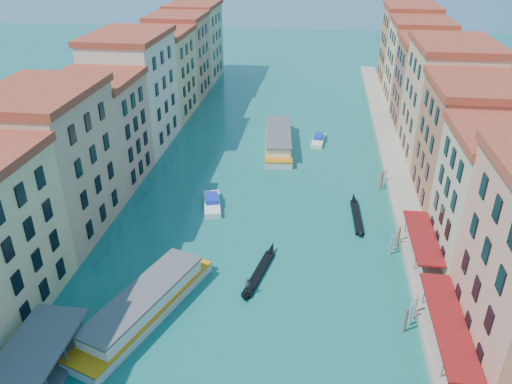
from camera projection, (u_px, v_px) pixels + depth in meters
The scene contains 11 objects.
left_bank_palazzos at pixel (122, 106), 87.26m from camera, with size 12.80×128.40×21.00m.
right_bank_palazzos at pixel (452, 119), 81.15m from camera, with size 12.80×128.40×21.00m.
quay at pixel (395, 167), 86.38m from camera, with size 4.00×140.00×1.00m, color #9F9380.
restaurant_awnings at pixel (450, 326), 48.39m from camera, with size 3.20×44.55×3.12m.
mooring_poles_right at pixel (407, 298), 54.61m from camera, with size 1.44×54.24×3.20m.
vaporetto_near at pixel (145, 304), 53.63m from camera, with size 11.06×20.42×2.98m.
vaporetto_far at pixel (279, 139), 95.48m from camera, with size 6.77×21.54×3.15m.
gondola_fore at pixel (259, 272), 60.23m from camera, with size 3.38×11.97×2.41m.
gondola_far at pixel (357, 215), 72.23m from camera, with size 1.55×12.09×1.71m.
motorboat_mid at pixel (212, 203), 75.08m from camera, with size 3.98×7.74×1.53m.
motorboat_far at pixel (318, 140), 97.66m from camera, with size 2.76×6.88×1.39m.
Camera 1 is at (8.22, -15.78, 37.15)m, focal length 35.00 mm.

